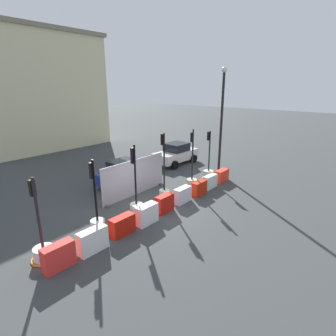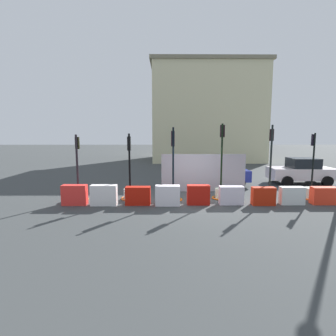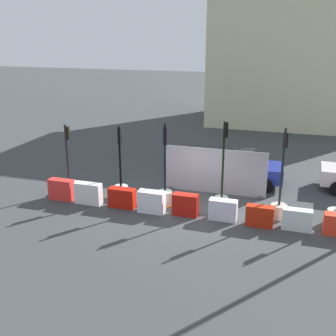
# 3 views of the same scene
# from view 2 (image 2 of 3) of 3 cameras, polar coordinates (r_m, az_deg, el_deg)

# --- Properties ---
(ground_plane) EXTENTS (120.00, 120.00, 0.00)m
(ground_plane) POSITION_cam_2_polar(r_m,az_deg,el_deg) (12.89, 6.15, -6.89)
(ground_plane) COLOR #393D3E
(traffic_light_0) EXTENTS (0.93, 0.93, 3.13)m
(traffic_light_0) POSITION_cam_2_polar(r_m,az_deg,el_deg) (13.46, -18.65, -4.56)
(traffic_light_0) COLOR silver
(traffic_light_0) RESTS_ON ground_plane
(traffic_light_1) EXTENTS (0.89, 0.89, 3.17)m
(traffic_light_1) POSITION_cam_2_polar(r_m,az_deg,el_deg) (13.09, -8.14, -4.63)
(traffic_light_1) COLOR silver
(traffic_light_1) RESTS_ON ground_plane
(traffic_light_2) EXTENTS (0.88, 0.88, 3.47)m
(traffic_light_2) POSITION_cam_2_polar(r_m,az_deg,el_deg) (12.77, 1.10, -4.47)
(traffic_light_2) COLOR beige
(traffic_light_2) RESTS_ON ground_plane
(traffic_light_3) EXTENTS (0.86, 0.86, 3.64)m
(traffic_light_3) POSITION_cam_2_polar(r_m,az_deg,el_deg) (13.27, 11.27, -3.75)
(traffic_light_3) COLOR beige
(traffic_light_3) RESTS_ON ground_plane
(traffic_light_4) EXTENTS (0.63, 0.63, 3.58)m
(traffic_light_4) POSITION_cam_2_polar(r_m,az_deg,el_deg) (13.71, 20.89, -3.90)
(traffic_light_4) COLOR #BCAB9F
(traffic_light_4) RESTS_ON ground_plane
(traffic_light_5) EXTENTS (0.84, 0.84, 3.20)m
(traffic_light_5) POSITION_cam_2_polar(r_m,az_deg,el_deg) (14.75, 28.31, -4.19)
(traffic_light_5) COLOR #B9B9AA
(traffic_light_5) RESTS_ON ground_plane
(construction_barrier_0) EXTENTS (1.09, 0.42, 0.91)m
(construction_barrier_0) POSITION_cam_2_polar(r_m,az_deg,el_deg) (12.63, -19.37, -5.47)
(construction_barrier_0) COLOR red
(construction_barrier_0) RESTS_ON ground_plane
(construction_barrier_1) EXTENTS (1.15, 0.41, 0.91)m
(construction_barrier_1) POSITION_cam_2_polar(r_m,az_deg,el_deg) (12.21, -13.56, -5.68)
(construction_barrier_1) COLOR white
(construction_barrier_1) RESTS_ON ground_plane
(construction_barrier_2) EXTENTS (1.11, 0.45, 0.82)m
(construction_barrier_2) POSITION_cam_2_polar(r_m,az_deg,el_deg) (12.05, -6.45, -5.92)
(construction_barrier_2) COLOR red
(construction_barrier_2) RESTS_ON ground_plane
(construction_barrier_3) EXTENTS (1.09, 0.47, 0.90)m
(construction_barrier_3) POSITION_cam_2_polar(r_m,az_deg,el_deg) (11.85, -0.09, -5.90)
(construction_barrier_3) COLOR white
(construction_barrier_3) RESTS_ON ground_plane
(construction_barrier_4) EXTENTS (1.01, 0.42, 0.88)m
(construction_barrier_4) POSITION_cam_2_polar(r_m,az_deg,el_deg) (12.07, 6.50, -5.73)
(construction_barrier_4) COLOR red
(construction_barrier_4) RESTS_ON ground_plane
(construction_barrier_5) EXTENTS (1.07, 0.42, 0.82)m
(construction_barrier_5) POSITION_cam_2_polar(r_m,az_deg,el_deg) (12.36, 13.39, -5.72)
(construction_barrier_5) COLOR silver
(construction_barrier_5) RESTS_ON ground_plane
(construction_barrier_6) EXTENTS (1.02, 0.40, 0.81)m
(construction_barrier_6) POSITION_cam_2_polar(r_m,az_deg,el_deg) (12.65, 19.73, -5.69)
(construction_barrier_6) COLOR red
(construction_barrier_6) RESTS_ON ground_plane
(construction_barrier_7) EXTENTS (1.06, 0.40, 0.80)m
(construction_barrier_7) POSITION_cam_2_polar(r_m,az_deg,el_deg) (13.26, 25.00, -5.38)
(construction_barrier_7) COLOR silver
(construction_barrier_7) RESTS_ON ground_plane
(construction_barrier_8) EXTENTS (1.11, 0.46, 0.78)m
(construction_barrier_8) POSITION_cam_2_polar(r_m,az_deg,el_deg) (13.97, 30.42, -5.12)
(construction_barrier_8) COLOR red
(construction_barrier_8) RESTS_ON ground_plane
(car_blue_estate) EXTENTS (4.05, 2.28, 1.59)m
(car_blue_estate) POSITION_cam_2_polar(r_m,az_deg,el_deg) (16.41, 9.78, -1.05)
(car_blue_estate) COLOR navy
(car_blue_estate) RESTS_ON ground_plane
(car_white_van) EXTENTS (3.90, 2.14, 1.63)m
(car_white_van) POSITION_cam_2_polar(r_m,az_deg,el_deg) (18.80, 26.63, -0.62)
(car_white_van) COLOR silver
(car_white_van) RESTS_ON ground_plane
(building_main_facade) EXTENTS (12.57, 9.09, 10.85)m
(building_main_facade) POSITION_cam_2_polar(r_m,az_deg,el_deg) (32.23, 7.99, 11.46)
(building_main_facade) COLOR beige
(building_main_facade) RESTS_ON ground_plane
(site_fence_panel) EXTENTS (4.59, 0.50, 2.06)m
(site_fence_panel) POSITION_cam_2_polar(r_m,az_deg,el_deg) (14.68, 7.58, -1.20)
(site_fence_panel) COLOR #9698A4
(site_fence_panel) RESTS_ON ground_plane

